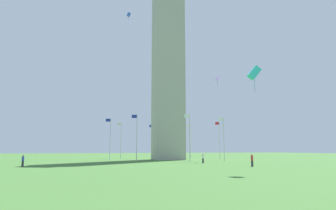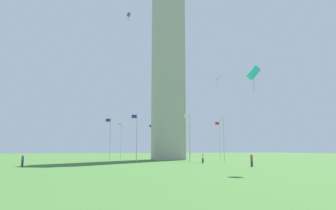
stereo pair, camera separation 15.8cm
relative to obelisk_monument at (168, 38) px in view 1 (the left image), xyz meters
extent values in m
plane|color=#3D6B2D|center=(0.00, 0.00, -29.11)|extent=(260.00, 260.00, 0.00)
cube|color=#A8A399|center=(0.00, 0.00, -3.49)|extent=(6.40, 6.40, 51.24)
cylinder|color=silver|center=(13.23, 0.00, -24.56)|extent=(0.14, 0.14, 9.11)
cube|color=#1E2D99|center=(13.78, 0.00, -20.45)|extent=(1.00, 0.03, 0.64)
cylinder|color=silver|center=(9.35, 9.35, -24.56)|extent=(0.14, 0.14, 9.11)
cube|color=#1E2D99|center=(9.90, 9.35, -20.45)|extent=(1.00, 0.03, 0.64)
cylinder|color=silver|center=(0.00, 13.23, -24.56)|extent=(0.14, 0.14, 9.11)
cube|color=white|center=(0.55, 13.23, -20.45)|extent=(1.00, 0.03, 0.64)
cylinder|color=silver|center=(-9.35, 9.35, -24.56)|extent=(0.14, 0.14, 9.11)
cube|color=white|center=(-8.80, 9.35, -20.45)|extent=(1.00, 0.03, 0.64)
cylinder|color=silver|center=(-13.23, 0.00, -24.56)|extent=(0.14, 0.14, 9.11)
cube|color=red|center=(-12.68, 0.00, -20.45)|extent=(1.00, 0.03, 0.64)
cylinder|color=silver|center=(-9.35, -9.35, -24.56)|extent=(0.14, 0.14, 9.11)
cube|color=white|center=(-8.80, -9.35, -20.45)|extent=(1.00, 0.03, 0.64)
cylinder|color=silver|center=(0.00, -13.23, -24.56)|extent=(0.14, 0.14, 9.11)
cube|color=#1E2D99|center=(0.55, -13.23, -20.45)|extent=(1.00, 0.03, 0.64)
cylinder|color=silver|center=(9.35, -9.35, -24.56)|extent=(0.14, 0.14, 9.11)
cube|color=white|center=(9.90, -9.35, -20.45)|extent=(1.00, 0.03, 0.64)
cylinder|color=#2D2D38|center=(-2.23, 30.30, -28.71)|extent=(0.29, 0.29, 0.80)
cylinder|color=red|center=(-2.23, 30.30, -27.96)|extent=(0.32, 0.32, 0.71)
sphere|color=tan|center=(-2.23, 30.30, -27.49)|extent=(0.24, 0.24, 0.24)
cylinder|color=#2D2D38|center=(-0.36, 18.32, -28.71)|extent=(0.29, 0.29, 0.80)
cylinder|color=white|center=(-0.36, 18.32, -27.99)|extent=(0.32, 0.32, 0.64)
sphere|color=beige|center=(-0.36, 18.32, -27.55)|extent=(0.24, 0.24, 0.24)
cylinder|color=#2D2D38|center=(27.54, 21.13, -28.71)|extent=(0.29, 0.29, 0.80)
cylinder|color=#3851B2|center=(27.54, 21.13, -28.02)|extent=(0.32, 0.32, 0.59)
sphere|color=#936B4C|center=(27.54, 21.13, -27.60)|extent=(0.24, 0.24, 0.24)
cube|color=#33C6D1|center=(3.15, 39.51, -18.64)|extent=(1.58, 1.07, 1.53)
cylinder|color=teal|center=(3.15, 39.51, -19.85)|extent=(0.04, 0.04, 1.81)
cube|color=blue|center=(11.13, 7.93, 0.84)|extent=(0.83, 0.96, 0.93)
cylinder|color=#233C9D|center=(11.13, 7.93, 0.11)|extent=(0.04, 0.04, 1.09)
cube|color=purple|center=(-7.42, 10.69, -12.02)|extent=(0.98, 1.21, 0.76)
cylinder|color=#67278E|center=(-7.42, 10.69, -12.95)|extent=(0.04, 0.04, 1.40)
camera|label=1|loc=(21.75, 66.70, -26.77)|focal=32.37mm
camera|label=2|loc=(21.60, 66.75, -26.77)|focal=32.37mm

